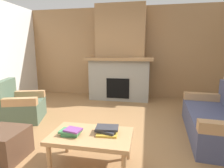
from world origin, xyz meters
The scene contains 9 objects.
ground centered at (0.00, 0.00, 0.00)m, with size 9.00×9.00×0.00m, color olive.
wall_back_wood_panel centered at (0.00, 3.00, 1.35)m, with size 6.00×0.12×2.70m, color #997047.
fireplace centered at (0.00, 2.62, 1.16)m, with size 1.90×0.82×2.70m.
couch centered at (2.00, 0.49, 0.29)m, with size 0.98×1.86×0.85m.
armchair centered at (-1.77, 0.50, 0.29)m, with size 0.96×0.96×0.85m.
coffee_table centered at (0.13, -0.70, 0.38)m, with size 1.00×0.60×0.43m.
ottoman centered at (-1.06, -0.76, 0.20)m, with size 0.52×0.52×0.40m, color #4C3323.
book_stack_near_edge centered at (-0.10, -0.76, 0.47)m, with size 0.28×0.20×0.08m.
book_stack_center centered at (0.32, -0.64, 0.47)m, with size 0.29×0.25×0.08m.
Camera 1 is at (0.78, -2.69, 1.45)m, focal length 29.19 mm.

